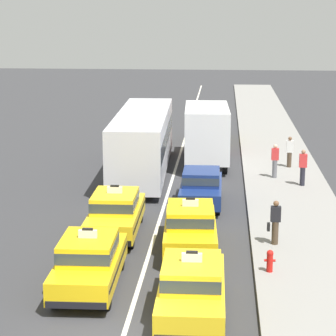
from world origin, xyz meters
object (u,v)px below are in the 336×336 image
Objects in this scene: sedan_right_third at (201,186)px; pedestrian_trailing at (303,167)px; taxi_left_second at (116,212)px; pedestrian_mid_block at (275,161)px; fire_hydrant at (270,260)px; bus_left_third at (143,140)px; box_truck_right_fourth at (206,132)px; pedestrian_near_crosswalk at (275,222)px; taxi_right_nearest at (192,287)px; taxi_right_fifth at (210,128)px; taxi_left_nearest at (89,261)px; pedestrian_by_storefront at (290,152)px; taxi_right_second at (190,227)px.

pedestrian_trailing reaches higher than sedan_right_third.
taxi_left_second is 11.07m from pedestrian_mid_block.
taxi_left_second reaches higher than fire_hydrant.
box_truck_right_fourth reaches higher than bus_left_third.
taxi_right_nearest is at bearing -114.85° from pedestrian_near_crosswalk.
taxi_right_fifth is at bearing 111.96° from pedestrian_trailing.
taxi_right_nearest is at bearing -89.80° from taxi_right_fifth.
taxi_right_nearest is (3.33, -16.56, -0.94)m from bus_left_third.
taxi_left_second is at bearing 89.95° from taxi_left_nearest.
bus_left_third reaches higher than pedestrian_mid_block.
taxi_right_fifth reaches higher than sedan_right_third.
taxi_right_nearest is at bearing -89.36° from sedan_right_third.
taxi_right_nearest is at bearing -28.22° from taxi_left_nearest.
taxi_right_nearest reaches higher than pedestrian_by_storefront.
taxi_left_nearest and taxi_left_second have the same top height.
taxi_right_nearest is 0.99× the size of taxi_right_second.
taxi_left_nearest and taxi_right_second have the same top height.
taxi_left_second is 2.69× the size of pedestrian_mid_block.
bus_left_third is at bearing -109.11° from taxi_right_fifth.
pedestrian_near_crosswalk is 0.98× the size of pedestrian_by_storefront.
taxi_left_second is at bearing 170.06° from pedestrian_near_crosswalk.
bus_left_third is at bearing 101.36° from taxi_right_nearest.
pedestrian_near_crosswalk is at bearing -102.61° from pedestrian_trailing.
bus_left_third reaches higher than pedestrian_trailing.
taxi_left_nearest is 1.00× the size of taxi_left_second.
taxi_right_nearest is 19.32m from box_truck_right_fourth.
fire_hydrant is at bearing -33.65° from taxi_left_second.
taxi_right_fifth is 6.33× the size of fire_hydrant.
box_truck_right_fourth reaches higher than fire_hydrant.
taxi_right_second is at bearing 93.32° from taxi_right_nearest.
taxi_left_second is at bearing -123.69° from pedestrian_by_storefront.
sedan_right_third is at bearing 90.64° from taxi_right_nearest.
taxi_right_nearest is 0.99× the size of taxi_right_fifth.
taxi_left_nearest is 0.65× the size of box_truck_right_fourth.
pedestrian_mid_block is at bearing 77.90° from taxi_right_nearest.
box_truck_right_fourth reaches higher than taxi_right_fifth.
taxi_left_nearest reaches higher than pedestrian_near_crosswalk.
pedestrian_trailing is 2.38× the size of fire_hydrant.
taxi_left_second is 19.30m from taxi_right_fifth.
fire_hydrant is (2.44, -22.76, -0.33)m from taxi_right_fifth.
taxi_right_second reaches higher than pedestrian_mid_block.
taxi_right_second is 3.04m from pedestrian_near_crosswalk.
bus_left_third is at bearing -139.38° from box_truck_right_fourth.
sedan_right_third is 2.47× the size of pedestrian_trailing.
fire_hydrant is at bearing -94.64° from pedestrian_mid_block.
taxi_right_nearest is 11.11m from sedan_right_third.
fire_hydrant is (5.68, -13.42, -1.27)m from bus_left_third.
sedan_right_third is 8.32m from pedestrian_by_storefront.
taxi_right_nearest is 2.63× the size of pedestrian_trailing.
pedestrian_by_storefront is at bearing 94.09° from pedestrian_trailing.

